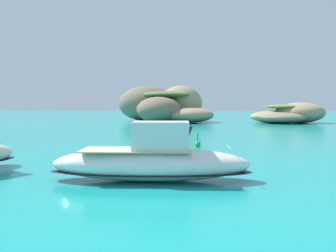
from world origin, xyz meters
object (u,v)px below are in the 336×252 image
islet_small (287,115)px  channel_buoy (198,143)px  islet_large (164,107)px  motorboat_white (152,161)px  motorboat_yellow (158,144)px

islet_small → channel_buoy: (-15.70, -48.27, -1.39)m
islet_large → motorboat_white: (9.77, -67.30, -2.27)m
islet_small → motorboat_white: bearing=-104.7°
islet_large → channel_buoy: bearing=-77.7°
islet_small → motorboat_white: (-17.02, -64.75, -0.66)m
islet_small → motorboat_yellow: (-18.73, -52.90, -0.96)m
motorboat_white → channel_buoy: size_ratio=7.48×
motorboat_white → islet_large: bearing=98.3°
motorboat_white → channel_buoy: 16.55m
motorboat_yellow → motorboat_white: bearing=-81.8°
islet_small → channel_buoy: size_ratio=11.62×
islet_large → motorboat_yellow: bearing=-81.7°
channel_buoy → islet_small: bearing=72.0°
motorboat_yellow → islet_large: bearing=98.3°
islet_large → islet_small: islet_large is taller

